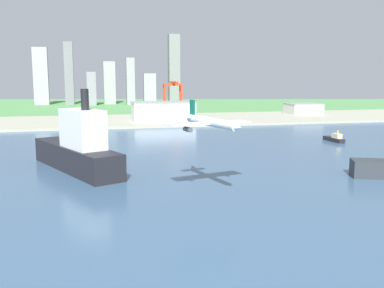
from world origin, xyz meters
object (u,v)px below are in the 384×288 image
Objects in this scene: airplane_landing at (211,122)px; tugboat_small at (335,138)px; cargo_ship at (78,149)px; warehouse_main at (163,111)px; port_crane_red at (173,91)px; warehouse_annex at (303,109)px.

airplane_landing reaches higher than tugboat_small.
cargo_ship reaches higher than warehouse_main.
port_crane_red is at bearing 70.01° from cargo_ship.
port_crane_red is at bearing 69.74° from warehouse_main.
port_crane_red reaches higher than cargo_ship.
cargo_ship is at bearing -161.57° from tugboat_small.
airplane_landing is at bearing -136.93° from tugboat_small.
cargo_ship is 1.21× the size of warehouse_main.
warehouse_annex is (281.16, 283.38, -3.01)m from cargo_ship.
warehouse_main is at bearing 84.40° from airplane_landing.
airplane_landing is 306.68m from warehouse_main.
tugboat_small is (138.33, 129.31, -29.34)m from airplane_landing.
port_crane_red is (-85.30, 238.06, 30.29)m from tugboat_small.
warehouse_annex is (170.85, -19.84, -23.51)m from port_crane_red.
cargo_ship is 1.99× the size of warehouse_annex.
airplane_landing is 0.63× the size of warehouse_main.
warehouse_main is 1.64× the size of warehouse_annex.
tugboat_small is at bearing -111.41° from warehouse_annex.
airplane_landing is at bearing -48.24° from cargo_ship.
airplane_landing is 1.02× the size of warehouse_annex.
port_crane_red is at bearing 173.37° from warehouse_annex.
airplane_landing is at bearing -95.60° from warehouse_main.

